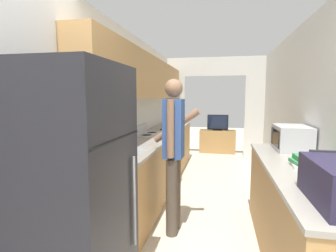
% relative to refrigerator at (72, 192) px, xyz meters
% --- Properties ---
extents(wall_left, '(0.38, 7.89, 2.50)m').
position_rel_refrigerator_xyz_m(wall_left, '(-0.30, 2.09, 0.63)').
color(wall_left, silver).
rests_on(wall_left, ground_plane).
extents(wall_right, '(0.06, 7.89, 2.50)m').
position_rel_refrigerator_xyz_m(wall_right, '(2.05, 1.64, 0.36)').
color(wall_right, silver).
rests_on(wall_right, ground_plane).
extents(wall_far_with_doorway, '(2.77, 0.06, 2.50)m').
position_rel_refrigerator_xyz_m(wall_far_with_doorway, '(0.84, 5.01, 0.54)').
color(wall_far_with_doorway, silver).
rests_on(wall_far_with_doorway, ground_plane).
extents(counter_left, '(0.62, 4.49, 0.93)m').
position_rel_refrigerator_xyz_m(counter_left, '(-0.05, 2.66, -0.42)').
color(counter_left, '#B2844C').
rests_on(counter_left, ground_plane).
extents(counter_right, '(0.62, 2.34, 0.93)m').
position_rel_refrigerator_xyz_m(counter_right, '(1.72, 0.85, -0.42)').
color(counter_right, '#B2844C').
rests_on(counter_right, ground_plane).
extents(refrigerator, '(0.73, 0.80, 1.77)m').
position_rel_refrigerator_xyz_m(refrigerator, '(0.00, 0.00, 0.00)').
color(refrigerator, black).
rests_on(refrigerator, ground_plane).
extents(range_oven, '(0.66, 0.73, 1.07)m').
position_rel_refrigerator_xyz_m(range_oven, '(-0.04, 2.61, -0.42)').
color(range_oven, '#B7B7BC').
rests_on(range_oven, ground_plane).
extents(person, '(0.56, 0.39, 1.74)m').
position_rel_refrigerator_xyz_m(person, '(0.50, 1.23, 0.06)').
color(person, '#4C4238').
rests_on(person, ground_plane).
extents(microwave, '(0.37, 0.52, 0.29)m').
position_rel_refrigerator_xyz_m(microwave, '(1.82, 1.64, 0.18)').
color(microwave, '#B7B7BC').
rests_on(microwave, counter_right).
extents(book_stack, '(0.26, 0.30, 0.11)m').
position_rel_refrigerator_xyz_m(book_stack, '(1.77, 0.85, 0.09)').
color(book_stack, white).
rests_on(book_stack, counter_right).
extents(tv_cabinet, '(0.96, 0.42, 0.62)m').
position_rel_refrigerator_xyz_m(tv_cabinet, '(0.93, 5.67, -0.58)').
color(tv_cabinet, '#B2844C').
rests_on(tv_cabinet, ground_plane).
extents(television, '(0.56, 0.16, 0.43)m').
position_rel_refrigerator_xyz_m(television, '(0.93, 5.63, -0.05)').
color(television, black).
rests_on(television, tv_cabinet).
extents(knife, '(0.14, 0.32, 0.02)m').
position_rel_refrigerator_xyz_m(knife, '(-0.06, 3.22, 0.05)').
color(knife, '#B7B7BC').
rests_on(knife, counter_left).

